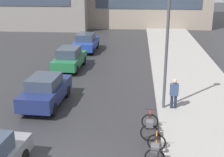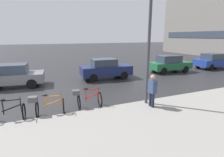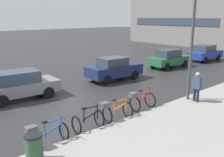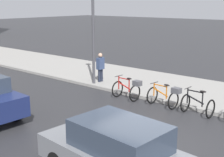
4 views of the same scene
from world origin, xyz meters
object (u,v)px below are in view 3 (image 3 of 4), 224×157
object	(u,v)px
bicycle_nearest	(46,134)
bicycle_farthest	(141,100)
trash_bin	(34,150)
car_grey	(20,85)
car_green	(169,58)
car_blue	(205,53)
pedestrian	(197,86)
bicycle_second	(88,121)
streetlamp	(193,25)
bicycle_third	(115,110)
car_navy	(114,69)

from	to	relation	value
bicycle_nearest	bicycle_farthest	world-z (taller)	bicycle_farthest
bicycle_farthest	trash_bin	size ratio (longest dim) A/B	1.38
car_grey	car_green	size ratio (longest dim) A/B	1.00
car_blue	pedestrian	distance (m)	13.75
bicycle_second	streetlamp	distance (m)	6.95
bicycle_nearest	bicycle_second	size ratio (longest dim) A/B	1.22
bicycle_second	bicycle_farthest	bearing A→B (deg)	92.68
bicycle_third	car_navy	size ratio (longest dim) A/B	0.35
car_green	streetlamp	bearing A→B (deg)	-47.23
car_blue	car_green	bearing A→B (deg)	-93.00
pedestrian	car_navy	bearing A→B (deg)	178.50
bicycle_nearest	bicycle_third	world-z (taller)	bicycle_third
car_green	bicycle_nearest	bearing A→B (deg)	-68.73
bicycle_nearest	bicycle_second	xyz separation A→B (m)	(-0.08, 1.82, -0.08)
car_green	streetlamp	distance (m)	9.61
bicycle_nearest	car_navy	world-z (taller)	car_navy
streetlamp	bicycle_third	bearing A→B (deg)	-97.81
car_grey	car_blue	bearing A→B (deg)	89.05
bicycle_third	bicycle_farthest	xyz separation A→B (m)	(-0.16, 1.77, 0.01)
bicycle_nearest	trash_bin	bearing A→B (deg)	-44.34
bicycle_third	car_green	bearing A→B (deg)	116.29
pedestrian	bicycle_farthest	bearing A→B (deg)	-114.62
car_grey	streetlamp	xyz separation A→B (m)	(6.19, 6.43, 3.15)
bicycle_third	car_green	xyz separation A→B (m)	(-5.54, 11.22, 0.29)
bicycle_nearest	trash_bin	world-z (taller)	trash_bin
pedestrian	streetlamp	world-z (taller)	streetlamp
bicycle_farthest	streetlamp	distance (m)	4.49
car_grey	car_navy	size ratio (longest dim) A/B	0.98
streetlamp	car_blue	bearing A→B (deg)	115.78
bicycle_third	streetlamp	size ratio (longest dim) A/B	0.23
bicycle_second	trash_bin	world-z (taller)	bicycle_second
car_navy	streetlamp	size ratio (longest dim) A/B	0.65
car_navy	trash_bin	world-z (taller)	car_navy
bicycle_third	car_navy	world-z (taller)	car_navy
car_blue	pedestrian	world-z (taller)	pedestrian
bicycle_second	car_blue	distance (m)	18.87
bicycle_nearest	car_blue	bearing A→B (deg)	104.97
bicycle_farthest	car_grey	size ratio (longest dim) A/B	0.34
trash_bin	bicycle_farthest	bearing A→B (deg)	99.89
car_blue	streetlamp	world-z (taller)	streetlamp
car_grey	bicycle_nearest	bearing A→B (deg)	-13.40
car_blue	pedestrian	xyz separation A→B (m)	(6.36, -12.19, 0.13)
car_grey	trash_bin	xyz separation A→B (m)	(6.41, -2.09, -0.30)
car_navy	car_grey	bearing A→B (deg)	-91.55
bicycle_second	bicycle_third	size ratio (longest dim) A/B	0.79
car_grey	car_blue	xyz separation A→B (m)	(0.31, 18.60, 0.01)
car_navy	pedestrian	xyz separation A→B (m)	(6.49, -0.17, 0.13)
car_blue	streetlamp	size ratio (longest dim) A/B	0.63
bicycle_farthest	car_grey	bearing A→B (deg)	-145.99
bicycle_third	car_green	distance (m)	12.52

